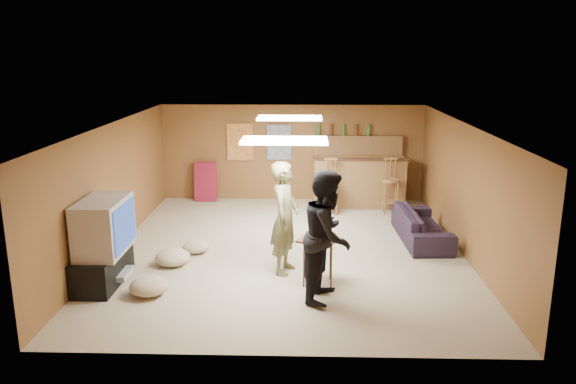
{
  "coord_description": "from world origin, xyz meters",
  "views": [
    {
      "loc": [
        0.28,
        -9.25,
        3.39
      ],
      "look_at": [
        0.0,
        0.2,
        1.0
      ],
      "focal_mm": 35.0,
      "sensor_mm": 36.0,
      "label": 1
    }
  ],
  "objects_px": {
    "bar_counter": "(359,182)",
    "person_olive": "(285,218)",
    "tray_table": "(317,261)",
    "person_black": "(328,235)",
    "sofa": "(422,226)",
    "tv_body": "(104,226)"
  },
  "relations": [
    {
      "from": "person_olive",
      "to": "sofa",
      "type": "relative_size",
      "value": 0.92
    },
    {
      "from": "person_black",
      "to": "tray_table",
      "type": "distance_m",
      "value": 0.76
    },
    {
      "from": "bar_counter",
      "to": "tv_body",
      "type": "bearing_deg",
      "value": -133.0
    },
    {
      "from": "tray_table",
      "to": "person_olive",
      "type": "bearing_deg",
      "value": 138.06
    },
    {
      "from": "bar_counter",
      "to": "person_black",
      "type": "distance_m",
      "value": 4.96
    },
    {
      "from": "person_black",
      "to": "sofa",
      "type": "bearing_deg",
      "value": -20.24
    },
    {
      "from": "tv_body",
      "to": "person_black",
      "type": "distance_m",
      "value": 3.29
    },
    {
      "from": "bar_counter",
      "to": "sofa",
      "type": "height_order",
      "value": "bar_counter"
    },
    {
      "from": "tv_body",
      "to": "person_black",
      "type": "xyz_separation_m",
      "value": [
        3.26,
        -0.41,
        0.02
      ]
    },
    {
      "from": "bar_counter",
      "to": "tray_table",
      "type": "bearing_deg",
      "value": -103.09
    },
    {
      "from": "bar_counter",
      "to": "person_olive",
      "type": "bearing_deg",
      "value": -111.12
    },
    {
      "from": "sofa",
      "to": "person_black",
      "type": "bearing_deg",
      "value": 141.72
    },
    {
      "from": "tv_body",
      "to": "bar_counter",
      "type": "relative_size",
      "value": 0.55
    },
    {
      "from": "sofa",
      "to": "tray_table",
      "type": "relative_size",
      "value": 2.75
    },
    {
      "from": "sofa",
      "to": "tv_body",
      "type": "bearing_deg",
      "value": 110.23
    },
    {
      "from": "tv_body",
      "to": "person_olive",
      "type": "xyz_separation_m",
      "value": [
        2.64,
        0.53,
        -0.02
      ]
    },
    {
      "from": "person_black",
      "to": "sofa",
      "type": "distance_m",
      "value": 3.18
    },
    {
      "from": "sofa",
      "to": "bar_counter",
      "type": "bearing_deg",
      "value": 19.61
    },
    {
      "from": "tv_body",
      "to": "bar_counter",
      "type": "height_order",
      "value": "tv_body"
    },
    {
      "from": "tv_body",
      "to": "sofa",
      "type": "distance_m",
      "value": 5.54
    },
    {
      "from": "tv_body",
      "to": "person_black",
      "type": "height_order",
      "value": "person_black"
    },
    {
      "from": "person_olive",
      "to": "person_black",
      "type": "distance_m",
      "value": 1.13
    }
  ]
}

